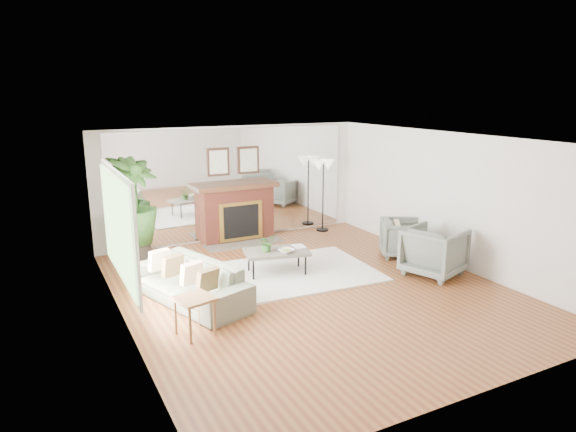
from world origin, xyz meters
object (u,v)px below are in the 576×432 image
sofa (189,282)px  armchair_back (402,238)px  side_table (194,303)px  floor_lamp (323,171)px  armchair_front (434,251)px  potted_ficus (133,205)px  coffee_table (277,252)px  fireplace (238,211)px

sofa → armchair_back: (4.46, 0.28, 0.05)m
side_table → floor_lamp: size_ratio=0.34×
armchair_back → side_table: bearing=138.1°
armchair_front → potted_ficus: (-4.56, 3.49, 0.62)m
coffee_table → fireplace: bearing=85.2°
armchair_back → armchair_front: armchair_front is taller
armchair_front → side_table: size_ratio=1.66×
armchair_front → sofa: bearing=60.1°
fireplace → side_table: size_ratio=3.54×
sofa → potted_ficus: size_ratio=1.11×
coffee_table → floor_lamp: (2.29, 2.19, 1.02)m
fireplace → sofa: bearing=-124.8°
coffee_table → potted_ficus: potted_ficus is taller
sofa → potted_ficus: bearing=168.0°
potted_ficus → side_table: bearing=-89.6°
fireplace → potted_ficus: bearing=-176.0°
coffee_table → side_table: size_ratio=2.16×
fireplace → armchair_front: (2.31, -3.65, -0.22)m
sofa → floor_lamp: (4.04, 2.65, 1.12)m
fireplace → floor_lamp: bearing=-4.4°
armchair_back → side_table: armchair_back is taller
coffee_table → armchair_back: bearing=-3.8°
coffee_table → side_table: (-2.02, -1.61, 0.04)m
coffee_table → potted_ficus: size_ratio=0.63×
floor_lamp → armchair_front: bearing=-86.4°
sofa → side_table: sofa is taller
sofa → side_table: (-0.27, -1.15, 0.13)m
side_table → coffee_table: bearing=38.5°
sofa → floor_lamp: size_ratio=1.31×
fireplace → coffee_table: 2.37m
armchair_front → floor_lamp: floor_lamp is taller
fireplace → armchair_back: fireplace is taller
fireplace → coffee_table: fireplace is taller
armchair_front → floor_lamp: 3.64m
sofa → armchair_back: size_ratio=2.70×
coffee_table → armchair_front: armchair_front is taller
armchair_back → floor_lamp: bearing=41.4°
fireplace → armchair_back: size_ratio=2.51×
coffee_table → armchair_front: (2.51, -1.30, 0.02)m
sofa → potted_ficus: 2.77m
coffee_table → floor_lamp: size_ratio=0.74×
armchair_back → potted_ficus: potted_ficus is taller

